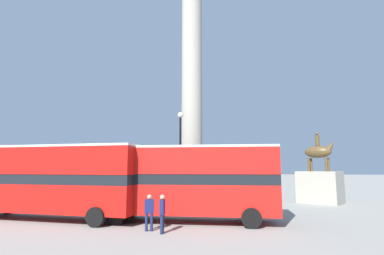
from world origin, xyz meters
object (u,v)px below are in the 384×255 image
Objects in this scene: equestrian_statue at (320,182)px; street_lamp at (180,160)px; pedestrian_near_lamp at (149,210)px; monument_column at (192,109)px; bus_b at (49,178)px; bus_a at (186,180)px; pedestrian_by_plinth at (162,212)px.

street_lamp is (-10.41, -7.34, 1.77)m from equestrian_statue.
monument_column is at bearing 72.44° from pedestrian_near_lamp.
equestrian_statue is (17.41, 11.20, -0.64)m from bus_b.
bus_a is 3.49m from street_lamp.
pedestrian_near_lamp is (6.79, -1.86, -1.40)m from bus_b.
pedestrian_by_plinth is at bearing -13.08° from bus_b.
pedestrian_by_plinth is (0.76, -0.39, 0.03)m from pedestrian_near_lamp.
bus_a is at bearing -100.94° from equestrian_statue.
bus_a is 0.90× the size of bus_b.
street_lamp is at bearing 32.40° from bus_b.
equestrian_statue is at bearing 22.85° from monument_column.
equestrian_statue is at bearing 44.85° from bus_a.
bus_b is at bearing -151.09° from street_lamp.
bus_a is 5.96× the size of pedestrian_near_lamp.
equestrian_statue is 3.44× the size of pedestrian_by_plinth.
pedestrian_near_lamp is at bearing -98.15° from equestrian_statue.
pedestrian_by_plinth is at bearing -102.24° from bus_a.
bus_a is at bearing 50.04° from pedestrian_near_lamp.
bus_a is (0.78, -6.17, -5.21)m from monument_column.
street_lamp is 3.87× the size of pedestrian_by_plinth.
bus_a is 3.18m from pedestrian_near_lamp.
bus_b is 1.89× the size of equestrian_statue.
bus_b reaches higher than pedestrian_by_plinth.
monument_column reaches higher than street_lamp.
equestrian_statue is at bearing 36.28° from pedestrian_near_lamp.
pedestrian_by_plinth is at bearing -41.84° from pedestrian_near_lamp.
street_lamp reaches higher than bus_b.
bus_b is 6.62× the size of pedestrian_near_lamp.
bus_a is at bearing -82.80° from monument_column.
monument_column is at bearing 47.18° from bus_b.
equestrian_statue is (9.39, 10.46, -0.60)m from bus_a.
monument_column is 8.11m from bus_a.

